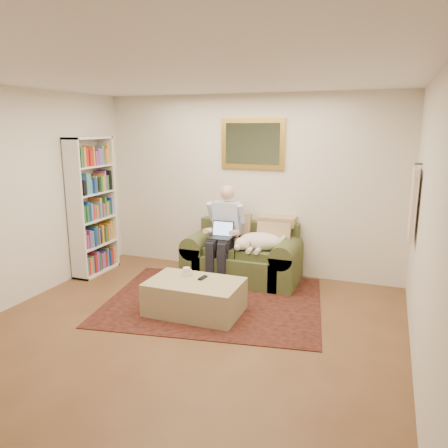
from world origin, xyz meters
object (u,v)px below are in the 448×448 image
Objects in this scene: laptop at (222,233)px; ottoman at (195,297)px; sleeping_dog at (261,241)px; sofa at (243,261)px; seated_man at (223,235)px; bookshelf at (92,206)px; coffee_mug at (187,272)px.

laptop is 1.20m from ottoman.
sofa is at bearing 164.26° from sleeping_dog.
sleeping_dog is 1.35m from ottoman.
seated_man is at bearing 93.98° from ottoman.
seated_man is 1.98m from bookshelf.
sofa is 1.20m from coffee_mug.
ottoman is at bearing -110.27° from sleeping_dog.
sleeping_dog is 2.51m from bookshelf.
coffee_mug is (-0.09, -1.00, -0.23)m from seated_man.
ottoman is at bearing -39.99° from coffee_mug.
laptop is at bearing -138.98° from sofa.
seated_man reaches higher than sleeping_dog.
ottoman is at bearing -22.41° from bookshelf.
sofa is at bearing 73.90° from coffee_mug.
sleeping_dog is 1.24m from coffee_mug.
laptop is 0.29× the size of ottoman.
sleeping_dog is at bearing 7.13° from seated_man.
coffee_mug is 0.05× the size of bookshelf.
bookshelf is at bearing -167.96° from sofa.
sofa is 2.43× the size of sleeping_dog.
ottoman is at bearing -97.07° from sofa.
laptop is at bearing 84.43° from coffee_mug.
laptop is at bearing -166.36° from sleeping_dog.
sofa reaches higher than coffee_mug.
sleeping_dog is at bearing 8.84° from bookshelf.
laptop is (-0.24, -0.21, 0.43)m from sofa.
bookshelf is (-2.16, -0.46, 0.72)m from sofa.
seated_man reaches higher than laptop.
sofa is 0.45m from sleeping_dog.
laptop is 0.55m from sleeping_dog.
ottoman is at bearing -86.02° from seated_man.
coffee_mug is (-0.62, -1.06, -0.17)m from sleeping_dog.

